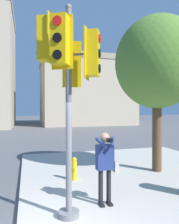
% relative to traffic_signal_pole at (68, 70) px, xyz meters
% --- Properties ---
extents(sidewalk_corner, '(8.00, 8.00, 0.13)m').
position_rel_traffic_signal_pole_xyz_m(sidewalk_corner, '(2.99, 2.76, -3.11)').
color(sidewalk_corner, '#BCB7AD').
rests_on(sidewalk_corner, ground_plane).
extents(traffic_signal_pole, '(1.27, 1.27, 4.39)m').
position_rel_traffic_signal_pole_xyz_m(traffic_signal_pole, '(0.00, 0.00, 0.00)').
color(traffic_signal_pole, slate).
rests_on(traffic_signal_pole, sidewalk_corner).
extents(person_photographer, '(0.58, 0.54, 1.68)m').
position_rel_traffic_signal_pole_xyz_m(person_photographer, '(0.95, 0.35, -2.04)').
color(person_photographer, black).
rests_on(person_photographer, sidewalk_corner).
extents(street_tree, '(3.02, 3.02, 5.58)m').
position_rel_traffic_signal_pole_xyz_m(street_tree, '(3.71, 2.45, 0.85)').
color(street_tree, brown).
rests_on(street_tree, sidewalk_corner).
extents(fire_hydrant, '(0.18, 0.24, 0.72)m').
position_rel_traffic_signal_pole_xyz_m(fire_hydrant, '(0.61, 2.28, -2.68)').
color(fire_hydrant, yellow).
rests_on(fire_hydrant, sidewalk_corner).
extents(building_right, '(13.88, 11.04, 10.34)m').
position_rel_traffic_signal_pole_xyz_m(building_right, '(8.30, 29.83, 2.00)').
color(building_right, tan).
rests_on(building_right, ground_plane).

